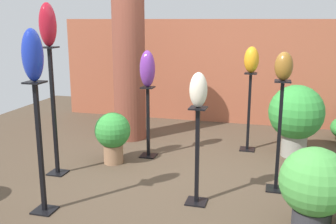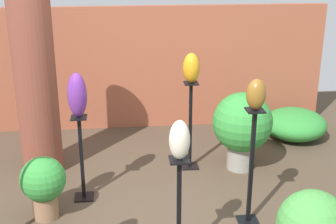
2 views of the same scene
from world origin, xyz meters
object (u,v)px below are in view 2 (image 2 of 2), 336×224
pedestal_bronze (251,173)px  art_vase_amber (191,68)px  brick_pillar (36,86)px  pedestal_violet (82,162)px  art_vase_ivory (180,140)px  potted_plant_mid_left (242,125)px  art_vase_violet (77,95)px  pedestal_amber (190,130)px  potted_plant_walkway_edge (43,183)px  pedestal_ivory (179,216)px  art_vase_bronze (256,94)px

pedestal_bronze → art_vase_amber: size_ratio=3.39×
brick_pillar → pedestal_violet: 1.09m
art_vase_ivory → potted_plant_mid_left: 2.01m
art_vase_ivory → art_vase_violet: 1.44m
potted_plant_mid_left → pedestal_amber: bearing=171.8°
art_vase_amber → potted_plant_walkway_edge: (-1.58, -0.95, -0.86)m
pedestal_violet → art_vase_amber: art_vase_amber is taller
pedestal_ivory → pedestal_violet: pedestal_ivory is taller
art_vase_ivory → art_vase_violet: bearing=127.3°
pedestal_ivory → pedestal_violet: 1.44m
brick_pillar → art_vase_violet: bearing=-54.2°
art_vase_bronze → pedestal_bronze: bearing=0.0°
art_vase_violet → potted_plant_mid_left: bearing=16.0°
art_vase_ivory → potted_plant_walkway_edge: art_vase_ivory is taller
pedestal_ivory → art_vase_violet: bearing=127.3°
pedestal_amber → art_vase_violet: art_vase_violet is taller
art_vase_bronze → art_vase_ivory: size_ratio=0.87×
art_vase_bronze → potted_plant_walkway_edge: bearing=171.7°
brick_pillar → pedestal_ivory: (1.39, -1.87, -0.62)m
pedestal_ivory → pedestal_violet: (-0.87, 1.15, -0.02)m
pedestal_ivory → art_vase_bronze: size_ratio=3.39×
pedestal_ivory → potted_plant_mid_left: bearing=60.2°
pedestal_violet → potted_plant_mid_left: potted_plant_mid_left is taller
brick_pillar → art_vase_amber: (1.75, -0.11, 0.19)m
brick_pillar → art_vase_bronze: size_ratio=7.43×
brick_pillar → pedestal_amber: (1.75, -0.11, -0.56)m
pedestal_amber → art_vase_violet: bearing=-153.5°
potted_plant_walkway_edge → art_vase_amber: bearing=31.2°
pedestal_amber → potted_plant_mid_left: size_ratio=1.13×
brick_pillar → potted_plant_walkway_edge: size_ratio=3.27×
potted_plant_walkway_edge → potted_plant_mid_left: 2.35m
brick_pillar → art_vase_amber: size_ratio=6.12×
pedestal_amber → art_vase_bronze: bearing=-72.6°
art_vase_ivory → potted_plant_walkway_edge: 1.64m
potted_plant_walkway_edge → art_vase_bronze: bearing=-8.3°
potted_plant_walkway_edge → potted_plant_mid_left: bearing=21.7°
potted_plant_walkway_edge → pedestal_violet: bearing=44.5°
art_vase_violet → potted_plant_mid_left: art_vase_violet is taller
brick_pillar → pedestal_amber: brick_pillar is taller
pedestal_bronze → pedestal_amber: size_ratio=1.09×
art_vase_violet → art_vase_amber: art_vase_amber is taller
pedestal_violet → art_vase_violet: (0.00, 0.00, 0.73)m
pedestal_amber → art_vase_bronze: (0.39, -1.24, 0.82)m
brick_pillar → pedestal_bronze: brick_pillar is taller
art_vase_amber → potted_plant_mid_left: size_ratio=0.36×
pedestal_amber → pedestal_violet: bearing=-153.5°
pedestal_amber → potted_plant_walkway_edge: (-1.58, -0.95, -0.11)m
pedestal_violet → art_vase_violet: size_ratio=2.03×
brick_pillar → pedestal_violet: brick_pillar is taller
art_vase_amber → potted_plant_mid_left: 0.92m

